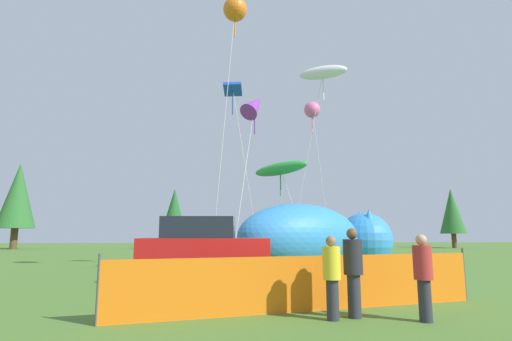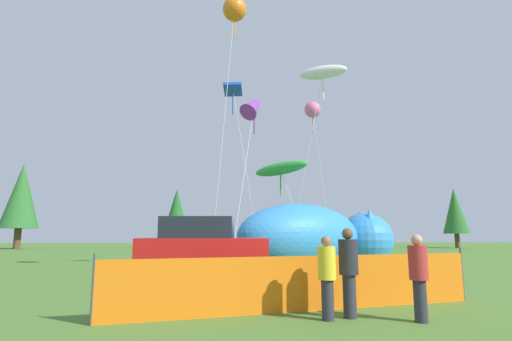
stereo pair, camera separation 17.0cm
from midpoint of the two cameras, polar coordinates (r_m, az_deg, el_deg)
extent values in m
plane|color=#4C752D|center=(12.79, 6.48, -16.28)|extent=(120.00, 120.00, 0.00)
cube|color=red|center=(13.98, -7.09, -12.00)|extent=(4.49, 2.03, 1.20)
cube|color=#1E232D|center=(13.99, -7.92, -8.06)|extent=(2.52, 1.75, 0.72)
cylinder|color=black|center=(14.76, -1.33, -14.04)|extent=(0.68, 0.29, 0.67)
cylinder|color=black|center=(13.09, -1.50, -14.69)|extent=(0.68, 0.29, 0.67)
cylinder|color=black|center=(15.07, -12.02, -13.75)|extent=(0.68, 0.29, 0.67)
cylinder|color=black|center=(13.44, -13.53, -14.30)|extent=(0.68, 0.29, 0.67)
cube|color=black|center=(13.86, 22.78, -13.14)|extent=(0.69, 0.69, 0.03)
cube|color=black|center=(13.88, 21.74, -12.27)|extent=(0.30, 0.40, 0.45)
cylinder|color=#A5A5AD|center=(14.06, 23.85, -13.96)|extent=(0.02, 0.02, 0.47)
cylinder|color=#A5A5AD|center=(13.64, 23.61, -14.15)|extent=(0.02, 0.02, 0.47)
cylinder|color=#A5A5AD|center=(14.12, 22.10, -14.04)|extent=(0.02, 0.02, 0.47)
cylinder|color=#A5A5AD|center=(13.71, 21.81, -14.23)|extent=(0.02, 0.02, 0.47)
ellipsoid|color=#338CD8|center=(17.99, 6.68, -9.43)|extent=(6.93, 5.47, 2.95)
ellipsoid|color=white|center=(18.01, 6.72, -11.55)|extent=(4.58, 3.79, 1.33)
sphere|color=#338CD8|center=(20.70, 15.64, -9.51)|extent=(2.66, 2.66, 2.66)
cone|color=#338CD8|center=(21.33, 14.91, -6.65)|extent=(0.74, 0.74, 0.80)
cone|color=#338CD8|center=(20.08, 16.16, -6.48)|extent=(0.74, 0.74, 0.80)
cube|color=orange|center=(8.95, 7.72, -15.69)|extent=(8.26, 2.09, 1.16)
cylinder|color=#4C4C51|center=(8.08, -21.70, -15.48)|extent=(0.05, 0.05, 1.27)
cylinder|color=#4C4C51|center=(11.44, 27.77, -12.99)|extent=(0.05, 0.05, 1.27)
cylinder|color=#2D2D38|center=(8.48, 22.99, -16.78)|extent=(0.24, 0.24, 0.77)
cylinder|color=#B72D2D|center=(8.41, 22.69, -12.03)|extent=(0.35, 0.35, 0.64)
sphere|color=tan|center=(8.39, 22.51, -9.14)|extent=(0.21, 0.21, 0.21)
cylinder|color=#2D2D38|center=(8.46, 13.82, -17.04)|extent=(0.26, 0.26, 0.83)
cylinder|color=#26262D|center=(8.38, 13.62, -11.90)|extent=(0.38, 0.38, 0.69)
sphere|color=brown|center=(8.37, 13.51, -8.77)|extent=(0.22, 0.22, 0.22)
cylinder|color=#2D2D38|center=(8.15, 10.83, -17.71)|extent=(0.24, 0.24, 0.76)
cylinder|color=yellow|center=(8.08, 10.68, -12.85)|extent=(0.35, 0.35, 0.63)
sphere|color=#8C6647|center=(8.06, 10.59, -9.89)|extent=(0.20, 0.20, 0.20)
cylinder|color=silver|center=(21.04, 9.78, -2.31)|extent=(1.12, 0.80, 8.07)
sphere|color=pink|center=(21.39, 8.31, 8.62)|extent=(0.85, 0.85, 0.85)
cylinder|color=pink|center=(21.19, 8.35, 6.81)|extent=(0.06, 0.06, 1.20)
cylinder|color=silver|center=(18.60, 6.16, -6.77)|extent=(1.47, 0.46, 4.68)
ellipsoid|color=green|center=(18.93, 3.78, 0.27)|extent=(2.67, 2.34, 0.90)
cylinder|color=green|center=(18.83, 3.80, -1.83)|extent=(0.06, 0.06, 1.20)
cylinder|color=silver|center=(19.29, -1.06, -0.77)|extent=(1.45, 0.18, 8.79)
cube|color=blue|center=(20.44, -3.07, 11.51)|extent=(0.99, 0.99, 0.49)
cylinder|color=blue|center=(20.21, -3.09, 9.65)|extent=(0.06, 0.06, 1.20)
cylinder|color=silver|center=(16.49, -4.46, 5.22)|extent=(0.91, 0.40, 11.35)
sphere|color=orange|center=(18.87, -2.80, 22.00)|extent=(1.04, 1.04, 1.04)
cylinder|color=orange|center=(18.52, -2.82, 20.15)|extent=(0.06, 0.06, 1.20)
cylinder|color=silver|center=(18.38, 7.26, -0.10)|extent=(1.53, 1.64, 8.91)
ellipsoid|color=white|center=(19.00, 9.76, 13.65)|extent=(2.29, 1.81, 0.81)
cylinder|color=white|center=(18.74, 9.82, 11.67)|extent=(0.06, 0.06, 1.20)
cylinder|color=silver|center=(15.84, -1.61, -1.92)|extent=(1.09, 1.98, 7.18)
cone|color=purple|center=(17.62, 0.03, 9.32)|extent=(1.57, 1.63, 1.45)
cylinder|color=purple|center=(17.41, 0.03, 7.13)|extent=(0.06, 0.06, 1.20)
cylinder|color=brown|center=(51.35, 26.90, -8.95)|extent=(0.52, 0.52, 1.62)
cone|color=#2D6B2D|center=(51.41, 26.64, -5.16)|extent=(2.85, 2.85, 5.19)
cylinder|color=brown|center=(49.86, -30.86, -8.35)|extent=(0.70, 0.70, 2.19)
cone|color=#2D6B2D|center=(50.03, -30.43, -3.09)|extent=(3.86, 3.86, 7.01)
cylinder|color=brown|center=(43.37, -11.33, -9.97)|extent=(0.49, 0.49, 1.52)
cone|color=#236028|center=(43.43, -11.20, -5.77)|extent=(2.67, 2.67, 4.85)
camera|label=1|loc=(0.08, -89.74, -0.04)|focal=28.00mm
camera|label=2|loc=(0.08, 90.26, 0.04)|focal=28.00mm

